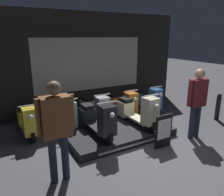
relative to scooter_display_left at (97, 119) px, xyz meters
name	(u,v)px	position (x,y,z in m)	size (l,w,h in m)	color
ground_plane	(157,152)	(0.91, -1.11, -0.56)	(30.00, 30.00, 0.00)	#4C4C51
shop_wall_back	(90,62)	(0.91, 2.35, 1.04)	(6.84, 0.09, 3.20)	#28231E
display_platform	(117,132)	(0.59, 0.03, -0.47)	(2.61, 1.53, 0.19)	black
scooter_display_left	(97,119)	(0.00, 0.00, 0.00)	(0.47, 1.56, 0.93)	black
scooter_display_right	(137,111)	(1.17, 0.00, 0.00)	(0.47, 1.56, 0.93)	black
scooter_backrow_0	(27,120)	(-1.37, 1.23, -0.19)	(0.47, 1.56, 0.93)	black
scooter_backrow_1	(63,114)	(-0.43, 1.23, -0.19)	(0.47, 1.56, 0.93)	black
scooter_backrow_2	(94,109)	(0.51, 1.23, -0.19)	(0.47, 1.56, 0.93)	black
scooter_backrow_3	(122,104)	(1.46, 1.23, -0.19)	(0.47, 1.56, 0.93)	black
scooter_backrow_4	(145,100)	(2.40, 1.23, -0.19)	(0.47, 1.56, 0.93)	black
person_left_browsing	(56,123)	(-1.21, -1.01, 0.51)	(0.63, 0.27, 1.78)	#232838
person_right_browsing	(197,98)	(2.17, -1.01, 0.45)	(0.58, 0.23, 1.73)	#232838
price_sign_board	(164,131)	(1.17, -1.00, -0.17)	(0.46, 0.04, 0.78)	black
street_bollard	(218,107)	(3.76, -0.52, -0.16)	(0.13, 0.13, 0.81)	black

